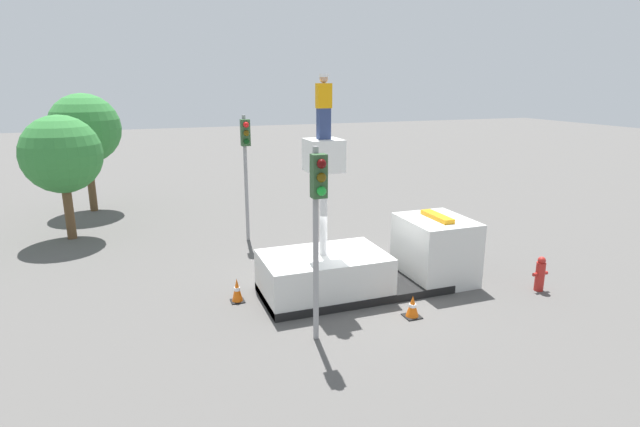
% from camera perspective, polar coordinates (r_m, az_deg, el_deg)
% --- Properties ---
extents(ground_plane, '(120.00, 120.00, 0.00)m').
position_cam_1_polar(ground_plane, '(15.54, 3.91, -8.85)').
color(ground_plane, '#565451').
extents(bucket_truck, '(6.67, 2.41, 4.69)m').
position_cam_1_polar(bucket_truck, '(15.45, 6.02, -5.59)').
color(bucket_truck, black).
rests_on(bucket_truck, ground).
extents(worker, '(0.40, 0.26, 1.75)m').
position_cam_1_polar(worker, '(13.87, 0.42, 12.11)').
color(worker, navy).
rests_on(worker, bucket_truck).
extents(traffic_light_pole, '(0.34, 0.57, 4.81)m').
position_cam_1_polar(traffic_light_pole, '(11.52, -0.25, 0.69)').
color(traffic_light_pole, gray).
rests_on(traffic_light_pole, ground).
extents(traffic_light_across, '(0.34, 0.57, 5.01)m').
position_cam_1_polar(traffic_light_across, '(19.59, -8.48, 6.79)').
color(traffic_light_across, gray).
rests_on(traffic_light_across, ground).
extents(fire_hydrant, '(0.52, 0.28, 1.10)m').
position_cam_1_polar(fire_hydrant, '(16.78, 23.86, -6.34)').
color(fire_hydrant, '#B2231E').
rests_on(fire_hydrant, ground).
extents(traffic_cone_rear, '(0.39, 0.39, 0.72)m').
position_cam_1_polar(traffic_cone_rear, '(14.88, -9.46, -8.69)').
color(traffic_cone_rear, black).
rests_on(traffic_cone_rear, ground).
extents(traffic_cone_curbside, '(0.45, 0.45, 0.62)m').
position_cam_1_polar(traffic_cone_curbside, '(14.04, 10.52, -10.47)').
color(traffic_cone_curbside, black).
rests_on(traffic_cone_curbside, ground).
extents(tree_left_bg, '(3.33, 3.33, 5.73)m').
position_cam_1_polar(tree_left_bg, '(26.75, -25.30, 8.72)').
color(tree_left_bg, brown).
rests_on(tree_left_bg, ground).
extents(tree_right_bg, '(3.08, 3.08, 5.01)m').
position_cam_1_polar(tree_right_bg, '(22.23, -27.44, 5.98)').
color(tree_right_bg, brown).
rests_on(tree_right_bg, ground).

